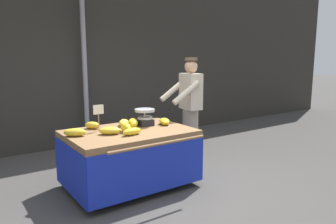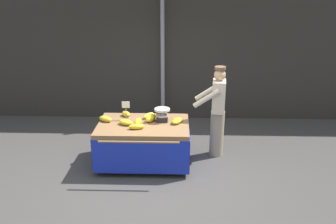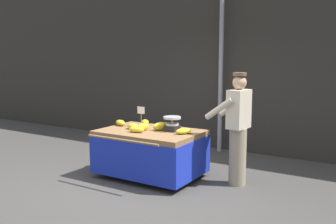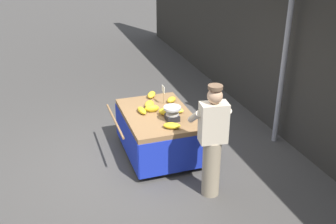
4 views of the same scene
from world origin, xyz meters
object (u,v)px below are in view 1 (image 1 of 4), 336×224
(banana_bunch_2, at_px, (110,131))
(vendor_person, at_px, (190,109))
(banana_cart, at_px, (130,146))
(banana_bunch_5, at_px, (164,121))
(street_pole, at_px, (85,63))
(weighing_scale, at_px, (145,117))
(banana_bunch_0, at_px, (132,131))
(banana_bunch_4, at_px, (133,123))
(banana_bunch_6, at_px, (126,128))
(banana_bunch_1, at_px, (75,132))
(banana_bunch_7, at_px, (124,123))
(banana_bunch_3, at_px, (92,125))
(price_sign, at_px, (98,112))

(banana_bunch_2, xyz_separation_m, vendor_person, (1.63, 0.45, 0.06))
(banana_cart, bearing_deg, banana_bunch_5, 4.79)
(street_pole, xyz_separation_m, weighing_scale, (0.08, -2.02, -0.73))
(street_pole, bearing_deg, banana_bunch_0, -97.92)
(banana_cart, xyz_separation_m, banana_bunch_4, (0.12, 0.12, 0.27))
(banana_bunch_6, bearing_deg, weighing_scale, 27.87)
(banana_bunch_1, distance_m, banana_bunch_7, 0.79)
(banana_bunch_1, height_order, banana_bunch_4, banana_bunch_4)
(banana_bunch_3, bearing_deg, street_pole, 71.54)
(banana_bunch_4, xyz_separation_m, banana_bunch_5, (0.47, -0.07, -0.02))
(price_sign, xyz_separation_m, banana_bunch_6, (0.24, -0.28, -0.19))
(street_pole, xyz_separation_m, banana_bunch_3, (-0.60, -1.80, -0.80))
(banana_cart, distance_m, price_sign, 0.60)
(banana_bunch_2, distance_m, banana_bunch_5, 0.90)
(banana_bunch_5, relative_size, banana_bunch_6, 1.12)
(banana_bunch_7, bearing_deg, banana_bunch_1, -165.42)
(banana_bunch_5, relative_size, banana_bunch_7, 1.00)
(weighing_scale, bearing_deg, banana_cart, -155.53)
(banana_bunch_5, bearing_deg, banana_bunch_4, 171.05)
(price_sign, height_order, banana_bunch_0, price_sign)
(banana_bunch_0, bearing_deg, banana_bunch_5, 23.19)
(banana_bunch_2, height_order, vendor_person, vendor_person)
(weighing_scale, height_order, banana_bunch_0, weighing_scale)
(banana_bunch_2, xyz_separation_m, banana_bunch_3, (-0.06, 0.42, 0.00))
(banana_bunch_4, relative_size, vendor_person, 0.16)
(street_pole, height_order, banana_bunch_1, street_pole)
(banana_cart, height_order, weighing_scale, weighing_scale)
(price_sign, bearing_deg, street_pole, 73.69)
(banana_bunch_0, distance_m, banana_bunch_5, 0.74)
(street_pole, xyz_separation_m, banana_bunch_0, (-0.34, -2.42, -0.80))
(banana_bunch_2, bearing_deg, banana_bunch_3, 97.87)
(banana_bunch_7, bearing_deg, banana_bunch_6, -113.64)
(vendor_person, bearing_deg, price_sign, -173.74)
(banana_bunch_0, xyz_separation_m, banana_bunch_2, (-0.21, 0.19, 0.00))
(banana_bunch_4, bearing_deg, weighing_scale, 7.16)
(banana_bunch_2, relative_size, banana_bunch_4, 0.96)
(banana_bunch_5, bearing_deg, street_pole, 99.27)
(weighing_scale, height_order, banana_bunch_6, weighing_scale)
(banana_bunch_5, bearing_deg, banana_bunch_2, -173.34)
(banana_bunch_0, relative_size, vendor_person, 0.16)
(banana_bunch_1, height_order, banana_bunch_6, banana_bunch_6)
(price_sign, relative_size, banana_bunch_0, 1.27)
(price_sign, bearing_deg, banana_bunch_6, -48.71)
(banana_bunch_3, distance_m, banana_bunch_4, 0.54)
(weighing_scale, xyz_separation_m, banana_bunch_4, (-0.20, -0.03, -0.05))
(street_pole, distance_m, banana_bunch_3, 2.06)
(banana_bunch_5, bearing_deg, weighing_scale, 159.58)
(street_pole, distance_m, banana_bunch_0, 2.57)
(banana_bunch_0, relative_size, banana_bunch_1, 0.99)
(banana_bunch_1, xyz_separation_m, banana_bunch_4, (0.81, 0.02, 0.01))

